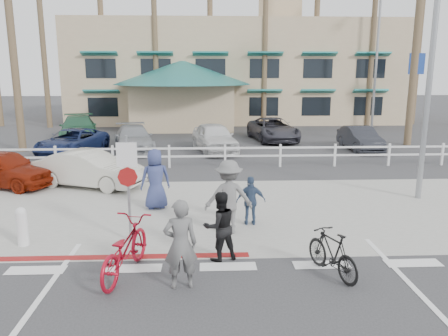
{
  "coord_description": "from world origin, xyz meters",
  "views": [
    {
      "loc": [
        -0.46,
        -7.96,
        4.04
      ],
      "look_at": [
        0.05,
        3.58,
        1.5
      ],
      "focal_mm": 35.0,
      "sensor_mm": 36.0,
      "label": 1
    }
  ],
  "objects_px": {
    "car_red_compact": "(3,168)",
    "car_white_sedan": "(89,169)",
    "bike_red": "(124,249)",
    "sign_post": "(128,183)",
    "bike_black": "(332,253)"
  },
  "relations": [
    {
      "from": "car_red_compact",
      "to": "car_white_sedan",
      "type": "bearing_deg",
      "value": -72.28
    },
    {
      "from": "bike_red",
      "to": "car_white_sedan",
      "type": "relative_size",
      "value": 0.55
    },
    {
      "from": "sign_post",
      "to": "car_red_compact",
      "type": "xyz_separation_m",
      "value": [
        -5.4,
        5.46,
        -0.78
      ]
    },
    {
      "from": "bike_red",
      "to": "car_white_sedan",
      "type": "xyz_separation_m",
      "value": [
        -2.51,
        7.13,
        0.08
      ]
    },
    {
      "from": "bike_black",
      "to": "car_red_compact",
      "type": "height_order",
      "value": "car_red_compact"
    },
    {
      "from": "bike_red",
      "to": "sign_post",
      "type": "bearing_deg",
      "value": -70.8
    },
    {
      "from": "bike_red",
      "to": "bike_black",
      "type": "height_order",
      "value": "bike_red"
    },
    {
      "from": "sign_post",
      "to": "bike_red",
      "type": "relative_size",
      "value": 1.34
    },
    {
      "from": "sign_post",
      "to": "bike_black",
      "type": "relative_size",
      "value": 1.83
    },
    {
      "from": "car_red_compact",
      "to": "bike_black",
      "type": "bearing_deg",
      "value": -106.4
    },
    {
      "from": "bike_black",
      "to": "sign_post",
      "type": "bearing_deg",
      "value": -46.5
    },
    {
      "from": "car_white_sedan",
      "to": "car_red_compact",
      "type": "bearing_deg",
      "value": 107.34
    },
    {
      "from": "bike_black",
      "to": "bike_red",
      "type": "bearing_deg",
      "value": -24.03
    },
    {
      "from": "bike_black",
      "to": "car_red_compact",
      "type": "xyz_separation_m",
      "value": [
        -9.78,
        7.5,
        0.19
      ]
    },
    {
      "from": "bike_red",
      "to": "car_white_sedan",
      "type": "height_order",
      "value": "car_white_sedan"
    }
  ]
}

